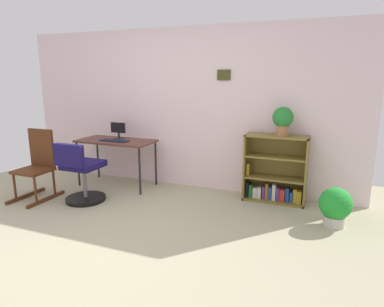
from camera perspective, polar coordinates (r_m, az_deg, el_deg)
ground_plane at (r=3.51m, az=-16.54°, el=-15.02°), size 6.24×6.24×0.00m
wall_back at (r=4.99m, az=-1.91°, el=7.57°), size 5.20×0.12×2.30m
desk at (r=5.10m, az=-12.80°, el=1.65°), size 1.14×0.55×0.70m
monitor at (r=5.18m, az=-12.43°, el=3.79°), size 0.24×0.17×0.25m
keyboard at (r=4.99m, az=-13.09°, el=2.14°), size 0.43×0.14×0.02m
office_chair at (r=4.60m, az=-18.31°, el=-3.60°), size 0.52×0.55×0.81m
rocking_chair at (r=4.96m, az=-24.82°, el=-1.67°), size 0.42×0.64×0.93m
bookshelf_low at (r=4.56m, az=13.97°, el=-3.13°), size 0.80×0.30×0.89m
potted_plant_on_shelf at (r=4.35m, az=15.19°, el=5.66°), size 0.26×0.26×0.36m
potted_plant_floor at (r=4.02m, az=23.20°, el=-8.18°), size 0.35×0.35×0.44m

